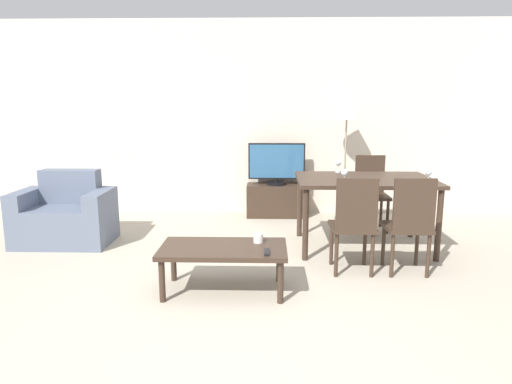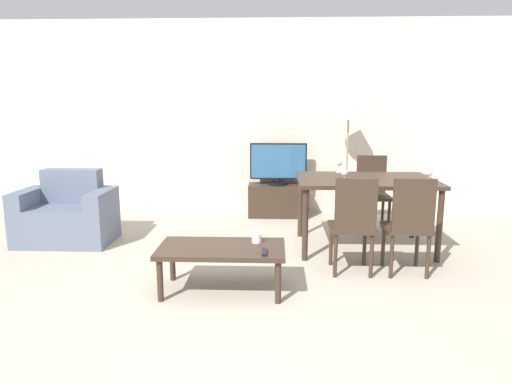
{
  "view_description": "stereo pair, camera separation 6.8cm",
  "coord_description": "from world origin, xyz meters",
  "px_view_note": "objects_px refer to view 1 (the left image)",
  "views": [
    {
      "loc": [
        0.23,
        -2.86,
        1.56
      ],
      "look_at": [
        0.11,
        1.81,
        0.65
      ],
      "focal_mm": 32.0,
      "sensor_mm": 36.0,
      "label": 1
    },
    {
      "loc": [
        0.3,
        -2.86,
        1.56
      ],
      "look_at": [
        0.11,
        1.81,
        0.65
      ],
      "focal_mm": 32.0,
      "sensor_mm": 36.0,
      "label": 2
    }
  ],
  "objects_px": {
    "coffee_table": "(223,252)",
    "wine_glass_right": "(344,174)",
    "dining_chair_far": "(371,189)",
    "dining_chair_near_right": "(410,221)",
    "wine_glass_center": "(338,164)",
    "dining_chair_near": "(354,221)",
    "armchair": "(66,217)",
    "tv_stand": "(276,200)",
    "cup_white_near": "(258,238)",
    "dining_table": "(365,185)",
    "tv": "(277,164)",
    "wine_glass_left": "(428,173)",
    "remote_primary": "(267,252)",
    "floor_lamp": "(347,113)"
  },
  "relations": [
    {
      "from": "armchair",
      "to": "tv_stand",
      "type": "relative_size",
      "value": 1.25
    },
    {
      "from": "coffee_table",
      "to": "dining_chair_near",
      "type": "relative_size",
      "value": 1.14
    },
    {
      "from": "dining_chair_near",
      "to": "wine_glass_left",
      "type": "xyz_separation_m",
      "value": [
        0.81,
        0.48,
        0.37
      ]
    },
    {
      "from": "dining_table",
      "to": "dining_chair_far",
      "type": "distance_m",
      "value": 0.86
    },
    {
      "from": "dining_chair_near",
      "to": "dining_chair_far",
      "type": "bearing_deg",
      "value": 72.45
    },
    {
      "from": "dining_table",
      "to": "wine_glass_left",
      "type": "xyz_separation_m",
      "value": [
        0.56,
        -0.32,
        0.18
      ]
    },
    {
      "from": "tv_stand",
      "to": "wine_glass_left",
      "type": "relative_size",
      "value": 5.62
    },
    {
      "from": "tv_stand",
      "to": "dining_chair_near_right",
      "type": "xyz_separation_m",
      "value": [
        1.17,
        -2.21,
        0.28
      ]
    },
    {
      "from": "tv",
      "to": "wine_glass_left",
      "type": "distance_m",
      "value": 2.28
    },
    {
      "from": "tv_stand",
      "to": "cup_white_near",
      "type": "xyz_separation_m",
      "value": [
        -0.2,
        -2.51,
        0.21
      ]
    },
    {
      "from": "wine_glass_right",
      "to": "coffee_table",
      "type": "bearing_deg",
      "value": -142.39
    },
    {
      "from": "coffee_table",
      "to": "dining_chair_far",
      "type": "bearing_deg",
      "value": 50.65
    },
    {
      "from": "tv_stand",
      "to": "dining_chair_far",
      "type": "height_order",
      "value": "dining_chair_far"
    },
    {
      "from": "cup_white_near",
      "to": "wine_glass_right",
      "type": "height_order",
      "value": "wine_glass_right"
    },
    {
      "from": "dining_chair_far",
      "to": "wine_glass_right",
      "type": "xyz_separation_m",
      "value": [
        -0.53,
        -1.16,
        0.37
      ]
    },
    {
      "from": "tv",
      "to": "cup_white_near",
      "type": "height_order",
      "value": "tv"
    },
    {
      "from": "remote_primary",
      "to": "wine_glass_right",
      "type": "xyz_separation_m",
      "value": [
        0.77,
        1.03,
        0.48
      ]
    },
    {
      "from": "dining_chair_near",
      "to": "wine_glass_left",
      "type": "distance_m",
      "value": 1.01
    },
    {
      "from": "tv",
      "to": "dining_chair_near_right",
      "type": "bearing_deg",
      "value": -62.04
    },
    {
      "from": "coffee_table",
      "to": "dining_table",
      "type": "height_order",
      "value": "dining_table"
    },
    {
      "from": "dining_table",
      "to": "dining_chair_far",
      "type": "bearing_deg",
      "value": 72.45
    },
    {
      "from": "dining_chair_near",
      "to": "dining_chair_near_right",
      "type": "bearing_deg",
      "value": 0.0
    },
    {
      "from": "tv",
      "to": "remote_primary",
      "type": "relative_size",
      "value": 5.2
    },
    {
      "from": "tv",
      "to": "dining_chair_near_right",
      "type": "relative_size",
      "value": 0.85
    },
    {
      "from": "dining_table",
      "to": "wine_glass_center",
      "type": "distance_m",
      "value": 0.49
    },
    {
      "from": "armchair",
      "to": "dining_chair_near_right",
      "type": "relative_size",
      "value": 1.12
    },
    {
      "from": "dining_chair_far",
      "to": "tv",
      "type": "bearing_deg",
      "value": 152.39
    },
    {
      "from": "coffee_table",
      "to": "wine_glass_right",
      "type": "height_order",
      "value": "wine_glass_right"
    },
    {
      "from": "armchair",
      "to": "remote_primary",
      "type": "xyz_separation_m",
      "value": [
        2.28,
        -1.48,
        0.1
      ]
    },
    {
      "from": "tv",
      "to": "wine_glass_center",
      "type": "relative_size",
      "value": 5.34
    },
    {
      "from": "tv",
      "to": "wine_glass_right",
      "type": "height_order",
      "value": "tv"
    },
    {
      "from": "armchair",
      "to": "wine_glass_right",
      "type": "bearing_deg",
      "value": -8.45
    },
    {
      "from": "dining_chair_far",
      "to": "armchair",
      "type": "bearing_deg",
      "value": -168.88
    },
    {
      "from": "tv_stand",
      "to": "floor_lamp",
      "type": "relative_size",
      "value": 0.5
    },
    {
      "from": "dining_chair_near_right",
      "to": "cup_white_near",
      "type": "height_order",
      "value": "dining_chair_near_right"
    },
    {
      "from": "dining_table",
      "to": "cup_white_near",
      "type": "distance_m",
      "value": 1.59
    },
    {
      "from": "wine_glass_left",
      "to": "wine_glass_center",
      "type": "xyz_separation_m",
      "value": [
        -0.79,
        0.72,
        0.0
      ]
    },
    {
      "from": "armchair",
      "to": "tv_stand",
      "type": "height_order",
      "value": "armchair"
    },
    {
      "from": "dining_chair_near_right",
      "to": "wine_glass_left",
      "type": "xyz_separation_m",
      "value": [
        0.31,
        0.48,
        0.37
      ]
    },
    {
      "from": "cup_white_near",
      "to": "wine_glass_right",
      "type": "relative_size",
      "value": 0.57
    },
    {
      "from": "tv_stand",
      "to": "wine_glass_right",
      "type": "bearing_deg",
      "value": -70.16
    },
    {
      "from": "remote_primary",
      "to": "cup_white_near",
      "type": "height_order",
      "value": "cup_white_near"
    },
    {
      "from": "tv",
      "to": "coffee_table",
      "type": "distance_m",
      "value": 2.71
    },
    {
      "from": "armchair",
      "to": "dining_chair_near_right",
      "type": "distance_m",
      "value": 3.69
    },
    {
      "from": "tv",
      "to": "dining_chair_near",
      "type": "bearing_deg",
      "value": -73.18
    },
    {
      "from": "dining_chair_near_right",
      "to": "wine_glass_center",
      "type": "relative_size",
      "value": 6.3
    },
    {
      "from": "wine_glass_left",
      "to": "armchair",
      "type": "bearing_deg",
      "value": 173.89
    },
    {
      "from": "dining_chair_near_right",
      "to": "wine_glass_center",
      "type": "distance_m",
      "value": 1.34
    },
    {
      "from": "tv_stand",
      "to": "cup_white_near",
      "type": "height_order",
      "value": "cup_white_near"
    },
    {
      "from": "armchair",
      "to": "tv_stand",
      "type": "xyz_separation_m",
      "value": [
        2.41,
        1.32,
        -0.08
      ]
    }
  ]
}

